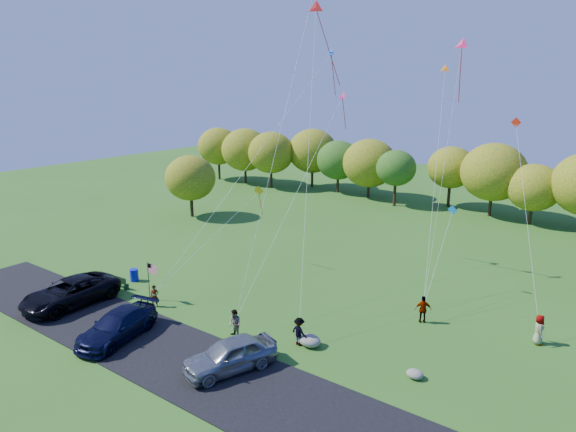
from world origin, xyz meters
name	(u,v)px	position (x,y,z in m)	size (l,w,h in m)	color
ground	(226,330)	(0.00, 0.00, 0.00)	(140.00, 140.00, 0.00)	#2E5F1B
asphalt_lane	(176,357)	(0.00, -4.00, 0.03)	(44.00, 6.00, 0.06)	black
treeline	(442,173)	(0.04, 36.05, 4.74)	(76.17, 27.94, 8.14)	#332412
minivan_dark	(70,292)	(-10.92, -3.62, 0.97)	(3.02, 6.55, 1.82)	black
minivan_navy	(117,326)	(-4.33, -4.62, 0.87)	(2.27, 5.59, 1.62)	black
minivan_silver	(230,355)	(3.35, -3.20, 0.93)	(2.05, 5.09, 1.73)	gray
flyer_a	(155,296)	(-6.19, -0.34, 0.76)	(0.56, 0.37, 1.53)	#4C4C59
flyer_b	(235,324)	(1.07, -0.31, 0.87)	(0.84, 0.66, 1.73)	#4C4C59
flyer_c	(299,331)	(4.69, 1.19, 0.84)	(1.09, 0.63, 1.69)	#4C4C59
flyer_d	(423,309)	(9.34, 8.19, 0.88)	(1.04, 0.43, 1.77)	#4C4C59
flyer_e	(539,330)	(15.79, 9.55, 0.89)	(0.87, 0.57, 1.78)	#4C4C59
park_bench	(119,282)	(-10.94, 0.27, 0.48)	(1.64, 0.44, 0.90)	black
trash_barrel	(134,275)	(-11.16, 1.78, 0.47)	(0.62, 0.62, 0.94)	#0C15B6
flag_assembly	(151,273)	(-7.06, 0.18, 2.10)	(1.02, 0.67, 2.77)	black
boulder_near	(310,341)	(5.26, 1.45, 0.34)	(1.35, 1.06, 0.68)	gray
boulder_far	(415,374)	(11.48, 1.90, 0.23)	(0.89, 0.74, 0.46)	#6C655D
kites_aloft	(360,31)	(0.99, 13.93, 18.32)	(18.34, 8.29, 20.95)	red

